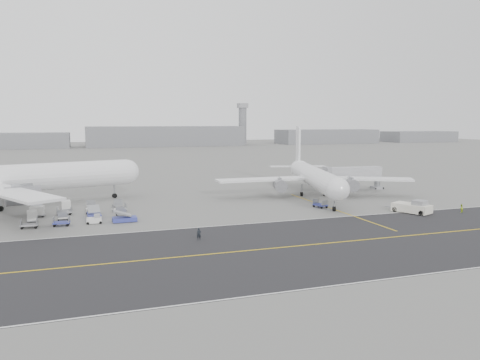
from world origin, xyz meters
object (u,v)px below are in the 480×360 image
object	(u,v)px
control_tower	(243,123)
airliner_b	(314,176)
ground_crew_a	(199,234)
ground_crew_b	(461,208)
pushback_tug	(413,207)
jet_bridge	(354,173)

from	to	relation	value
control_tower	airliner_b	bearing A→B (deg)	-105.17
ground_crew_a	ground_crew_b	bearing A→B (deg)	21.84
control_tower	pushback_tug	bearing A→B (deg)	-102.12
airliner_b	ground_crew_b	world-z (taller)	airliner_b
airliner_b	ground_crew_b	xyz separation A→B (m)	(17.73, -26.90, -3.85)
airliner_b	ground_crew_a	world-z (taller)	airliner_b
control_tower	pushback_tug	size ratio (longest dim) A/B	3.46
airliner_b	ground_crew_a	size ratio (longest dim) A/B	25.22
control_tower	pushback_tug	xyz separation A→B (m)	(-57.58, -268.18, -15.18)
ground_crew_a	ground_crew_b	distance (m)	53.06
jet_bridge	control_tower	bearing A→B (deg)	82.65
airliner_b	jet_bridge	xyz separation A→B (m)	(14.61, 6.12, -0.43)
jet_bridge	airliner_b	bearing A→B (deg)	-152.39
ground_crew_b	jet_bridge	bearing A→B (deg)	-96.26
jet_bridge	ground_crew_a	distance (m)	62.40
control_tower	ground_crew_a	xyz separation A→B (m)	(-101.28, -275.31, -15.35)
airliner_b	ground_crew_b	bearing A→B (deg)	-41.55
airliner_b	jet_bridge	world-z (taller)	airliner_b
pushback_tug	ground_crew_a	world-z (taller)	pushback_tug
ground_crew_a	ground_crew_b	world-z (taller)	ground_crew_a
airliner_b	ground_crew_b	distance (m)	32.44
control_tower	jet_bridge	distance (m)	243.61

